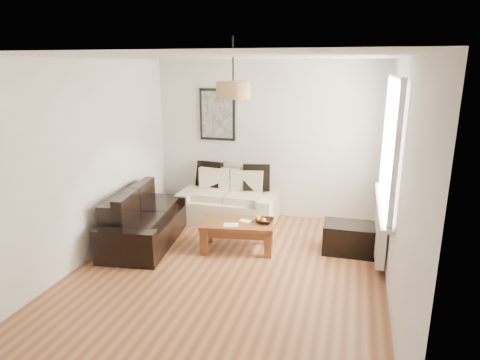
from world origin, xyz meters
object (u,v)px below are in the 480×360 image
(coffee_table, at_px, (238,236))
(loveseat_cream, at_px, (229,198))
(sofa_leather, at_px, (145,218))
(ottoman, at_px, (350,238))

(coffee_table, bearing_deg, loveseat_cream, 113.26)
(loveseat_cream, relative_size, sofa_leather, 0.92)
(loveseat_cream, relative_size, ottoman, 2.17)
(ottoman, bearing_deg, coffee_table, -167.99)
(sofa_leather, xyz_separation_m, coffee_table, (1.36, 0.11, -0.16))
(coffee_table, height_order, ottoman, same)
(loveseat_cream, distance_m, sofa_leather, 1.48)
(loveseat_cream, distance_m, coffee_table, 1.17)
(sofa_leather, xyz_separation_m, ottoman, (2.88, 0.43, -0.16))
(coffee_table, bearing_deg, ottoman, 12.01)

